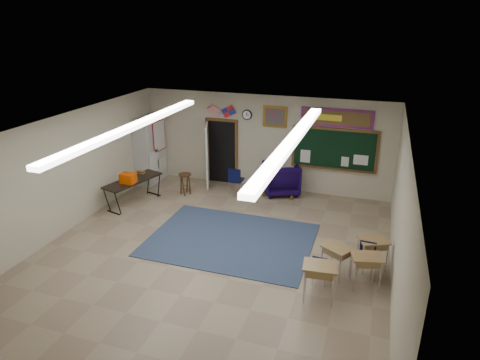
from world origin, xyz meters
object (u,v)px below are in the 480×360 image
(folding_table, at_px, (134,191))
(wingback_armchair, at_px, (281,178))
(student_desk_front_right, at_px, (372,253))
(student_desk_front_left, at_px, (336,260))
(wooden_stool, at_px, (185,184))

(folding_table, bearing_deg, wingback_armchair, 43.94)
(wingback_armchair, relative_size, student_desk_front_right, 1.43)
(student_desk_front_right, relative_size, folding_table, 0.39)
(student_desk_front_left, xyz_separation_m, folding_table, (-6.11, 1.93, 0.03))
(folding_table, distance_m, wooden_stool, 1.61)
(wingback_armchair, bearing_deg, folding_table, 4.66)
(folding_table, xyz_separation_m, wooden_stool, (1.14, 1.13, -0.07))
(student_desk_front_right, bearing_deg, folding_table, 142.66)
(wooden_stool, bearing_deg, wingback_armchair, 20.34)
(wingback_armchair, distance_m, student_desk_front_right, 4.62)
(wingback_armchair, bearing_deg, student_desk_front_left, 93.76)
(student_desk_front_right, relative_size, wooden_stool, 1.11)
(wingback_armchair, xyz_separation_m, wooden_stool, (-2.80, -1.04, -0.14))
(student_desk_front_left, relative_size, folding_table, 0.37)
(wingback_armchair, relative_size, student_desk_front_left, 1.49)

